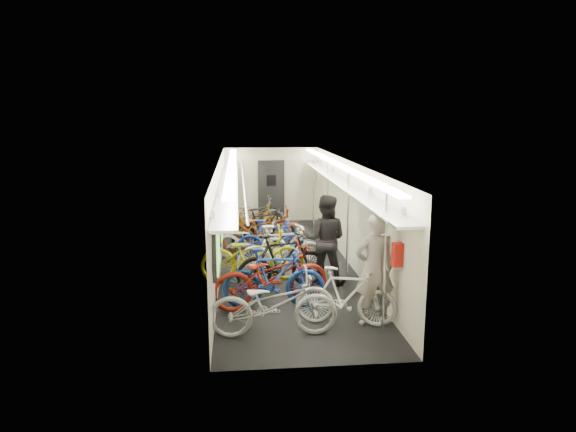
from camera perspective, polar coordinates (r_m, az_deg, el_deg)
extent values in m
plane|color=black|center=(12.09, -0.30, -5.37)|extent=(10.00, 10.00, 0.00)
plane|color=white|center=(11.63, -0.31, 6.03)|extent=(10.00, 10.00, 0.00)
plane|color=beige|center=(11.76, -7.60, 0.08)|extent=(0.00, 10.00, 10.00)
plane|color=beige|center=(12.03, 6.83, 0.35)|extent=(0.00, 10.00, 10.00)
plane|color=beige|center=(16.72, -1.89, 3.49)|extent=(3.00, 0.00, 3.00)
plane|color=beige|center=(7.00, 3.53, -7.64)|extent=(3.00, 0.00, 3.00)
cube|color=black|center=(8.63, -8.03, -3.70)|extent=(0.06, 1.10, 0.80)
cube|color=#8DB34E|center=(8.63, -7.76, -3.70)|extent=(0.02, 0.96, 0.66)
cube|color=black|center=(10.77, -7.56, -0.69)|extent=(0.06, 1.10, 0.80)
cube|color=#8DB34E|center=(10.77, -7.35, -0.68)|extent=(0.02, 0.96, 0.66)
cube|color=black|center=(12.93, -7.26, 1.33)|extent=(0.06, 1.10, 0.80)
cube|color=#8DB34E|center=(12.93, -7.08, 1.33)|extent=(0.02, 0.96, 0.66)
cube|color=black|center=(15.10, -7.04, 2.77)|extent=(0.06, 1.10, 0.80)
cube|color=#8DB34E|center=(15.10, -6.88, 2.77)|extent=(0.02, 0.96, 0.66)
cube|color=yellow|center=(9.68, -7.72, -1.74)|extent=(0.02, 0.22, 0.30)
cube|color=yellow|center=(11.84, -7.35, 0.65)|extent=(0.02, 0.22, 0.30)
cube|color=yellow|center=(14.00, -7.10, 2.31)|extent=(0.02, 0.22, 0.30)
cube|color=black|center=(16.69, -1.87, 2.79)|extent=(0.85, 0.08, 2.00)
cube|color=#999BA0|center=(11.64, -6.61, 3.58)|extent=(0.40, 9.70, 0.05)
cube|color=#999BA0|center=(11.87, 5.87, 3.75)|extent=(0.40, 9.70, 0.05)
cylinder|color=silver|center=(11.62, -4.99, 4.10)|extent=(0.04, 9.70, 0.04)
cylinder|color=silver|center=(11.80, 4.31, 4.22)|extent=(0.04, 9.70, 0.04)
cube|color=white|center=(11.59, -6.26, 5.65)|extent=(0.18, 9.60, 0.04)
cube|color=white|center=(11.81, 5.53, 5.76)|extent=(0.18, 9.60, 0.04)
cylinder|color=silver|center=(8.38, 10.71, -4.60)|extent=(0.05, 0.05, 2.38)
cylinder|color=silver|center=(11.02, 6.67, -0.66)|extent=(0.05, 0.05, 2.38)
cylinder|color=silver|center=(13.43, 4.42, 1.54)|extent=(0.05, 0.05, 2.38)
cylinder|color=silver|center=(15.87, 2.86, 3.06)|extent=(0.05, 0.05, 2.38)
imported|color=#AEADB2|center=(8.17, -1.64, -9.77)|extent=(2.02, 0.71, 1.06)
imported|color=navy|center=(9.30, -1.57, -6.92)|extent=(1.89, 0.63, 1.12)
imported|color=maroon|center=(9.36, -1.86, -6.70)|extent=(2.32, 1.31, 1.15)
imported|color=black|center=(10.25, -0.68, -5.09)|extent=(1.99, 1.10, 1.15)
imported|color=#B9B211|center=(10.77, -3.94, -4.32)|extent=(2.22, 0.89, 1.15)
imported|color=silver|center=(10.97, -0.72, -3.93)|extent=(2.03, 0.93, 1.18)
imported|color=silver|center=(12.33, -4.00, -2.81)|extent=(1.89, 1.20, 0.94)
imported|color=navy|center=(12.23, -1.82, -2.71)|extent=(1.70, 0.49, 1.02)
imported|color=maroon|center=(13.10, -2.66, -1.48)|extent=(2.19, 0.77, 1.15)
imported|color=black|center=(13.31, -2.71, -1.38)|extent=(1.89, 1.17, 1.10)
imported|color=#C07712|center=(15.04, -3.90, -0.27)|extent=(1.84, 1.00, 0.92)
imported|color=silver|center=(8.62, 6.46, -8.88)|extent=(1.75, 0.87, 1.01)
imported|color=slate|center=(15.37, -4.02, 0.22)|extent=(2.04, 0.86, 1.04)
imported|color=gray|center=(8.58, 9.60, -5.88)|extent=(0.74, 0.53, 1.92)
imported|color=black|center=(10.59, 4.15, -2.61)|extent=(1.08, 0.95, 1.85)
cube|color=red|center=(8.33, 12.40, -4.20)|extent=(0.27, 0.16, 0.38)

